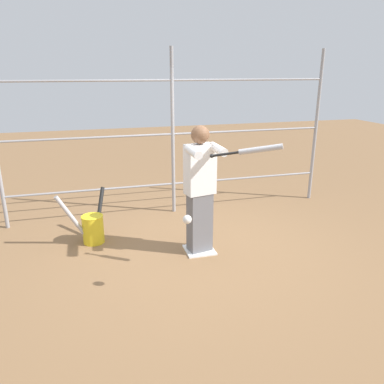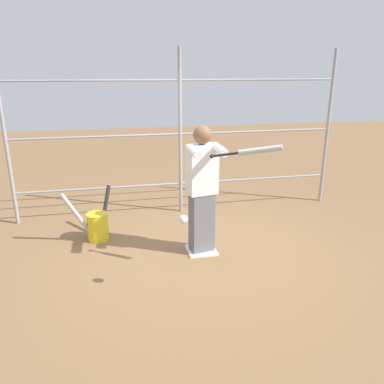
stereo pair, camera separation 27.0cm
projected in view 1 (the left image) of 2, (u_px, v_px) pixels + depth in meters
name	position (u px, v px, depth m)	size (l,w,h in m)	color
ground_plane	(199.00, 250.00, 5.25)	(24.00, 24.00, 0.00)	olive
home_plate	(199.00, 250.00, 5.25)	(0.40, 0.40, 0.02)	white
fence_backstop	(173.00, 134.00, 6.29)	(5.54, 0.06, 2.78)	#939399
batter	(200.00, 187.00, 4.94)	(0.44, 0.65, 1.75)	slate
baseball_bat_swinging	(254.00, 150.00, 4.21)	(0.73, 0.48, 0.21)	black
softball_in_flight	(187.00, 219.00, 3.94)	(0.10, 0.10, 0.10)	white
bat_bucket	(92.00, 227.00, 5.44)	(0.71, 0.63, 0.79)	yellow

